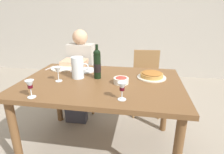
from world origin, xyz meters
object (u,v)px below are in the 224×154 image
wine_glass_left_diner (30,85)px  diner_left (79,72)px  chair_left (85,75)px  baked_tart (152,75)px  dining_table (101,90)px  wine_glass_right_diner (122,88)px  wine_bottle (97,64)px  wine_glass_centre (58,71)px  dinner_plate_right_setting (85,70)px  chair_right (146,78)px  water_pitcher (78,69)px  salad_bowl (121,80)px  dinner_plate_left_setting (62,68)px

wine_glass_left_diner → diner_left: bearing=90.0°
chair_left → baked_tart: bearing=140.8°
dining_table → wine_glass_left_diner: size_ratio=10.80×
dining_table → chair_left: 1.01m
dining_table → wine_glass_right_diner: (0.24, -0.35, 0.19)m
dining_table → wine_bottle: wine_bottle is taller
wine_glass_centre → dinner_plate_right_setting: 0.39m
wine_glass_centre → chair_right: 1.33m
wine_glass_left_diner → dining_table: bearing=43.7°
dinner_plate_right_setting → chair_right: 0.96m
wine_bottle → water_pitcher: bearing=-173.1°
chair_right → wine_glass_right_diner: bearing=75.6°
water_pitcher → chair_left: water_pitcher is taller
dinner_plate_right_setting → chair_left: (-0.21, 0.60, -0.27)m
wine_glass_left_diner → chair_left: size_ratio=0.16×
dining_table → baked_tart: bearing=20.0°
salad_bowl → chair_right: (0.25, 0.93, -0.30)m
baked_tart → dinner_plate_left_setting: 1.01m
baked_tart → chair_right: chair_right is taller
water_pitcher → dinner_plate_right_setting: 0.25m
water_pitcher → diner_left: 0.68m
diner_left → chair_left: bearing=-90.3°
chair_right → dinner_plate_left_setting: bearing=26.3°
dinner_plate_left_setting → dining_table: bearing=-30.3°
wine_glass_centre → dinner_plate_right_setting: bearing=66.9°
water_pitcher → dinner_plate_left_setting: (-0.29, 0.26, -0.09)m
wine_glass_centre → chair_left: (-0.06, 0.95, -0.36)m
chair_right → dinner_plate_right_setting: bearing=36.8°
baked_tart → dinner_plate_right_setting: bearing=171.1°
salad_bowl → dinner_plate_right_setting: (-0.44, 0.31, -0.03)m
wine_glass_left_diner → dinner_plate_right_setting: 0.75m
dinner_plate_right_setting → diner_left: bearing=119.2°
wine_glass_right_diner → dinner_plate_left_setting: (-0.77, 0.66, -0.09)m
wine_glass_right_diner → dinner_plate_right_setting: (-0.48, 0.64, -0.09)m
salad_bowl → diner_left: bearing=133.4°
diner_left → wine_bottle: bearing=122.9°
wine_bottle → wine_glass_left_diner: wine_bottle is taller
wine_bottle → water_pitcher: size_ratio=1.58×
wine_bottle → dinner_plate_left_setting: (-0.48, 0.23, -0.14)m
wine_glass_right_diner → chair_right: wine_glass_right_diner is taller
wine_glass_centre → wine_bottle: bearing=22.6°
wine_glass_centre → chair_right: bearing=49.2°
wine_glass_left_diner → dinner_plate_left_setting: 0.74m
dinner_plate_right_setting → chair_left: size_ratio=0.26×
wine_glass_left_diner → dinner_plate_left_setting: bearing=96.3°
dining_table → wine_glass_right_diner: size_ratio=10.99×
wine_bottle → diner_left: 0.76m
water_pitcher → dinner_plate_right_setting: (-0.00, 0.23, -0.09)m
wine_glass_left_diner → wine_glass_right_diner: bearing=6.3°
baked_tart → dinner_plate_left_setting: bearing=172.3°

